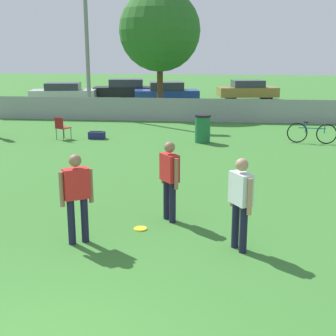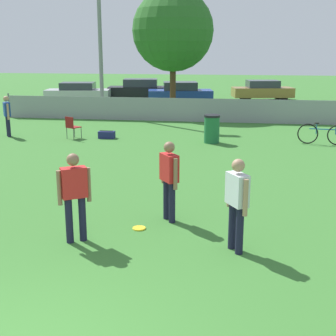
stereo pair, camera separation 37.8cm
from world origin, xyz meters
name	(u,v)px [view 1 (the left image)]	position (x,y,z in m)	size (l,w,h in m)	color
fence_backline	(177,110)	(0.00, 18.00, 0.55)	(18.19, 0.07, 1.21)	gray
tree_near_pole	(160,31)	(-1.23, 21.22, 4.28)	(4.26, 4.26, 6.42)	#4C331E
player_thrower_red	(77,192)	(-0.37, 3.50, 0.94)	(0.51, 0.42, 1.61)	#191933
player_defender_red	(170,175)	(1.11, 4.80, 0.94)	(0.43, 0.49, 1.61)	#191933
player_receiver_white	(241,198)	(2.44, 3.53, 0.94)	(0.42, 0.52, 1.61)	#191933
frisbee_disc	(140,229)	(0.60, 4.26, 0.01)	(0.26, 0.26, 0.03)	yellow
folding_chair_sideline	(62,126)	(-3.90, 12.93, 0.50)	(0.59, 0.59, 0.86)	#333338
bicycle_sideline	(312,133)	(5.38, 13.27, 0.38)	(1.76, 0.44, 0.79)	black
trash_bin	(203,129)	(1.42, 12.99, 0.52)	(0.59, 0.59, 1.03)	#1E6638
gear_bag_sideline	(97,135)	(-2.64, 13.25, 0.14)	(0.61, 0.33, 0.30)	navy
parked_car_silver	(63,93)	(-8.02, 25.28, 0.63)	(4.29, 2.36, 1.26)	black
parked_car_dark	(126,90)	(-4.34, 27.43, 0.67)	(4.52, 2.31, 1.39)	black
parked_car_blue	(166,93)	(-1.34, 25.13, 0.68)	(4.20, 2.44, 1.37)	black
parked_car_tan	(248,90)	(3.81, 28.28, 0.66)	(4.21, 2.42, 1.32)	black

